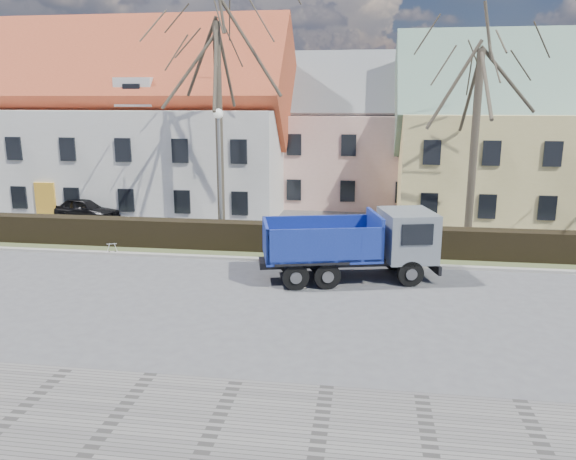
% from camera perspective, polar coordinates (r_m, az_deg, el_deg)
% --- Properties ---
extents(ground, '(120.00, 120.00, 0.00)m').
position_cam_1_polar(ground, '(20.26, -7.40, -6.63)').
color(ground, '#505053').
extents(sidewalk_near, '(80.00, 5.00, 0.08)m').
position_cam_1_polar(sidewalk_near, '(13.07, -17.98, -18.83)').
color(sidewalk_near, slate).
rests_on(sidewalk_near, ground).
extents(curb_far, '(80.00, 0.30, 0.12)m').
position_cam_1_polar(curb_far, '(24.49, -4.52, -2.91)').
color(curb_far, '#9D9891').
rests_on(curb_far, ground).
extents(grass_strip, '(80.00, 3.00, 0.10)m').
position_cam_1_polar(grass_strip, '(25.99, -3.74, -1.97)').
color(grass_strip, '#47522E').
rests_on(grass_strip, ground).
extents(hedge, '(60.00, 0.90, 1.30)m').
position_cam_1_polar(hedge, '(25.65, -3.86, -0.79)').
color(hedge, black).
rests_on(hedge, ground).
extents(building_white, '(26.80, 10.80, 9.50)m').
position_cam_1_polar(building_white, '(38.96, -20.00, 9.34)').
color(building_white, silver).
rests_on(building_white, ground).
extents(building_pink, '(10.80, 8.80, 8.00)m').
position_cam_1_polar(building_pink, '(38.46, 6.43, 8.88)').
color(building_pink, '#D8A599').
rests_on(building_pink, ground).
extents(building_yellow, '(18.80, 10.80, 8.50)m').
position_cam_1_polar(building_yellow, '(37.01, 25.35, 7.93)').
color(building_yellow, '#DBC678').
rests_on(building_yellow, ground).
extents(tree_1, '(9.20, 9.20, 12.65)m').
position_cam_1_polar(tree_1, '(27.81, -7.06, 12.04)').
color(tree_1, '#3D352A').
rests_on(tree_1, ground).
extents(tree_2, '(8.00, 8.00, 11.00)m').
position_cam_1_polar(tree_2, '(27.27, 18.50, 9.72)').
color(tree_2, '#3D352A').
rests_on(tree_2, ground).
extents(dump_truck, '(7.27, 4.12, 2.74)m').
position_cam_1_polar(dump_truck, '(21.61, 5.64, -1.52)').
color(dump_truck, navy).
rests_on(dump_truck, ground).
extents(streetlight, '(0.51, 0.51, 6.48)m').
position_cam_1_polar(streetlight, '(26.50, -6.91, 5.30)').
color(streetlight, gray).
rests_on(streetlight, ground).
extents(cart_frame, '(0.70, 0.55, 0.56)m').
position_cam_1_polar(cart_frame, '(26.46, -17.82, -1.80)').
color(cart_frame, silver).
rests_on(cart_frame, ground).
extents(parked_car_a, '(4.41, 2.69, 1.40)m').
position_cam_1_polar(parked_car_a, '(33.99, -19.71, 2.01)').
color(parked_car_a, black).
rests_on(parked_car_a, ground).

